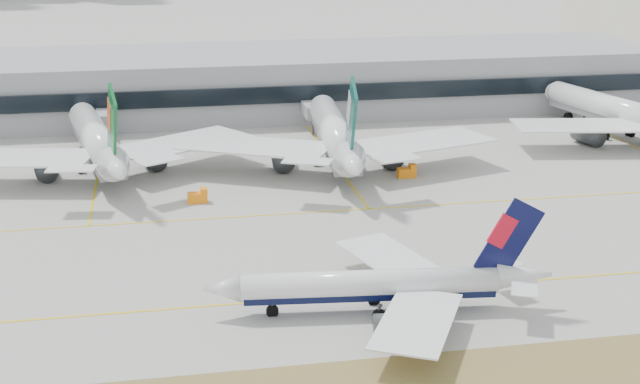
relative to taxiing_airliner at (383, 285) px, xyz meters
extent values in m
plane|color=#9F9C95|center=(-3.24, 10.88, -3.70)|extent=(3000.00, 3000.00, 0.00)
cube|color=yellow|center=(-3.24, 5.88, -3.67)|extent=(360.00, 0.45, 0.04)
cube|color=yellow|center=(-3.24, 40.88, -3.67)|extent=(360.00, 0.45, 0.04)
cylinder|color=white|center=(-1.67, 0.17, 0.28)|extent=(33.32, 7.00, 3.62)
cube|color=black|center=(-1.67, 0.17, -0.71)|extent=(32.60, 6.39, 1.63)
cone|color=white|center=(-20.66, 2.13, 0.28)|extent=(5.41, 4.12, 3.62)
cone|color=white|center=(18.47, -1.91, 0.74)|extent=(7.69, 4.36, 3.62)
cube|color=white|center=(3.61, 9.72, -0.26)|extent=(12.81, 19.42, 0.22)
cube|color=white|center=(17.58, 2.92, 1.01)|extent=(4.21, 5.63, 0.14)
cylinder|color=#3F4247|center=(1.41, 6.58, -2.25)|extent=(5.77, 3.27, 2.72)
cube|color=#3F4247|center=(1.41, 6.58, -1.16)|extent=(2.32, 0.51, 1.27)
cube|color=white|center=(1.55, -10.25, -0.26)|extent=(15.58, 19.61, 0.22)
cube|color=white|center=(16.61, -6.45, 1.01)|extent=(5.00, 5.94, 0.14)
cylinder|color=#3F4247|center=(0.04, -6.73, -2.25)|extent=(5.77, 3.27, 2.72)
cube|color=#3F4247|center=(0.04, -6.73, -1.16)|extent=(2.32, 0.51, 1.27)
cube|color=#090D3C|center=(16.18, -1.67, 5.79)|extent=(8.93, 1.24, 11.34)
cube|color=red|center=(15.26, -1.58, 7.01)|extent=(4.06, 0.81, 4.86)
cylinder|color=#3F4247|center=(-14.19, 1.46, -2.61)|extent=(0.43, 0.43, 2.17)
cylinder|color=black|center=(-14.19, 1.46, -3.07)|extent=(1.69, 0.80, 1.63)
cylinder|color=#3F4247|center=(-0.99, -2.26, -2.61)|extent=(0.43, 0.43, 2.17)
cylinder|color=black|center=(-0.99, -2.26, -3.07)|extent=(1.69, 0.80, 1.63)
cylinder|color=#3F4247|center=(-0.51, 2.42, -2.61)|extent=(0.43, 0.43, 2.17)
cylinder|color=black|center=(-0.51, 2.42, -3.07)|extent=(1.69, 0.80, 1.63)
cylinder|color=white|center=(-39.43, 75.59, 2.71)|extent=(13.79, 44.36, 5.83)
cube|color=slate|center=(-39.43, 75.59, 1.11)|extent=(12.77, 43.34, 2.62)
cone|color=white|center=(-44.08, 100.55, 2.71)|extent=(6.96, 7.68, 5.83)
cone|color=white|center=(-34.51, 49.13, 3.44)|extent=(7.52, 10.69, 5.83)
cube|color=white|center=(-22.79, 72.12, 1.84)|extent=(30.46, 25.85, 0.35)
cube|color=white|center=(-27.40, 52.33, 3.87)|extent=(9.21, 7.66, 0.23)
cylinder|color=#3F4247|center=(-28.48, 74.02, -1.37)|extent=(5.64, 8.02, 4.37)
cube|color=#3F4247|center=(-28.48, 74.02, 0.38)|extent=(0.99, 3.09, 2.04)
cube|color=white|center=(-53.71, 66.36, 1.84)|extent=(29.95, 18.11, 0.35)
cube|color=white|center=(-42.29, 49.55, 3.87)|extent=(8.64, 5.30, 0.23)
cylinder|color=#3F4247|center=(-49.09, 70.18, -1.37)|extent=(5.64, 8.02, 4.37)
cube|color=#3F4247|center=(-49.09, 70.18, 0.38)|extent=(0.99, 3.09, 2.04)
cube|color=#0C5A26|center=(-35.07, 52.14, 10.35)|extent=(2.75, 12.07, 15.62)
cube|color=#D64C0C|center=(-35.29, 53.34, 12.05)|extent=(1.64, 5.52, 6.69)
cylinder|color=#3F4247|center=(-42.50, 92.04, -1.95)|extent=(0.70, 0.70, 3.50)
cylinder|color=black|center=(-42.50, 92.04, -2.68)|extent=(1.48, 2.76, 2.62)
cylinder|color=#3F4247|center=(-42.93, 73.70, -1.95)|extent=(0.70, 0.70, 3.50)
cylinder|color=black|center=(-42.93, 73.70, -2.68)|extent=(1.48, 2.76, 2.62)
cylinder|color=#3F4247|center=(-35.49, 75.08, -1.95)|extent=(0.70, 0.70, 3.50)
cylinder|color=black|center=(-35.49, 75.08, -2.68)|extent=(1.48, 2.76, 2.62)
cylinder|color=white|center=(8.20, 71.14, 2.96)|extent=(9.87, 46.10, 6.05)
cube|color=slate|center=(8.20, 71.14, 1.29)|extent=(8.89, 45.11, 2.72)
cone|color=white|center=(10.42, 97.42, 2.96)|extent=(6.62, 7.47, 6.05)
cone|color=white|center=(5.86, 43.28, 3.71)|extent=(6.88, 10.64, 6.05)
cube|color=white|center=(23.92, 63.08, 2.05)|extent=(31.69, 21.30, 0.36)
cube|color=white|center=(13.86, 44.52, 4.17)|extent=(9.26, 6.26, 0.24)
cylinder|color=#3F4247|center=(18.75, 66.55, -1.28)|extent=(5.16, 7.98, 4.54)
cube|color=#3F4247|center=(18.75, 66.55, 0.54)|extent=(0.72, 3.20, 2.12)
cube|color=white|center=(-8.64, 65.82, 2.05)|extent=(31.93, 24.99, 0.36)
cube|color=white|center=(-1.82, 45.84, 4.17)|extent=(9.54, 7.39, 0.24)
cylinder|color=#3F4247|center=(-2.96, 68.38, -1.28)|extent=(5.16, 7.98, 4.54)
cube|color=#3F4247|center=(-2.96, 68.38, 0.54)|extent=(0.72, 3.20, 2.12)
cube|color=#125048|center=(6.12, 46.45, 10.90)|extent=(1.60, 12.66, 16.23)
cube|color=#B7BBC1|center=(6.23, 47.71, 12.67)|extent=(1.14, 5.74, 6.95)
cylinder|color=#3F4247|center=(9.66, 88.47, -1.88)|extent=(0.73, 0.73, 3.63)
cylinder|color=black|center=(9.66, 88.47, -2.64)|extent=(1.28, 2.80, 2.72)
cylinder|color=#3F4247|center=(4.18, 70.21, -1.88)|extent=(0.73, 0.73, 3.63)
cylinder|color=black|center=(4.18, 70.21, -2.64)|extent=(1.28, 2.80, 2.72)
cylinder|color=#3F4247|center=(12.02, 69.55, -1.88)|extent=(0.73, 0.73, 3.63)
cylinder|color=black|center=(12.02, 69.55, -2.64)|extent=(1.28, 2.80, 2.72)
cylinder|color=white|center=(76.01, 81.13, 2.61)|extent=(14.94, 43.60, 5.74)
cube|color=slate|center=(76.01, 81.13, 1.04)|extent=(13.91, 42.57, 2.58)
cone|color=white|center=(70.63, 105.55, 2.61)|extent=(7.03, 7.71, 5.74)
cube|color=white|center=(62.25, 71.57, 1.75)|extent=(29.26, 17.03, 0.34)
cylinder|color=#3F4247|center=(66.67, 75.49, -1.40)|extent=(5.76, 7.99, 4.30)
cube|color=#3F4247|center=(66.67, 75.49, 0.32)|extent=(1.07, 3.03, 2.01)
cylinder|color=#3F4247|center=(72.46, 97.23, -1.98)|extent=(0.69, 0.69, 3.44)
cylinder|color=black|center=(72.46, 97.23, -2.69)|extent=(1.54, 2.74, 2.58)
cylinder|color=#3F4247|center=(72.62, 79.15, -1.98)|extent=(0.69, 0.69, 3.44)
cylinder|color=black|center=(72.62, 79.15, -2.69)|extent=(1.54, 2.74, 2.58)
cylinder|color=#3F4247|center=(79.91, 80.75, -1.98)|extent=(0.69, 0.69, 3.44)
cylinder|color=black|center=(79.91, 80.75, -2.69)|extent=(1.54, 2.74, 2.58)
cube|color=gray|center=(-3.24, 125.88, 3.80)|extent=(280.00, 42.00, 15.00)
cube|color=black|center=(-3.24, 104.38, 4.25)|extent=(280.00, 1.20, 4.00)
cube|color=silver|center=(106.76, 145.88, 10.40)|extent=(2.00, 57.00, 27.90)
cube|color=orange|center=(-21.04, 50.13, -2.80)|extent=(3.50, 2.00, 1.80)
cube|color=orange|center=(-19.84, 50.13, -1.60)|extent=(1.20, 1.80, 1.00)
cylinder|color=black|center=(-22.24, 49.33, -3.35)|extent=(0.70, 0.30, 0.70)
cylinder|color=black|center=(-22.24, 50.93, -3.35)|extent=(0.70, 0.30, 0.70)
cylinder|color=black|center=(-19.84, 49.33, -3.35)|extent=(0.70, 0.30, 0.70)
cylinder|color=black|center=(-19.84, 50.93, -3.35)|extent=(0.70, 0.30, 0.70)
cube|color=orange|center=(20.01, 58.38, -2.80)|extent=(3.50, 2.00, 1.80)
cube|color=orange|center=(21.21, 58.38, -1.60)|extent=(1.20, 1.80, 1.00)
cylinder|color=black|center=(18.81, 57.58, -3.35)|extent=(0.70, 0.30, 0.70)
cylinder|color=black|center=(18.81, 59.18, -3.35)|extent=(0.70, 0.30, 0.70)
cylinder|color=black|center=(21.21, 57.58, -3.35)|extent=(0.70, 0.30, 0.70)
cylinder|color=black|center=(21.21, 59.18, -3.35)|extent=(0.70, 0.30, 0.70)
camera|label=1|loc=(-27.54, -102.33, 46.21)|focal=50.00mm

